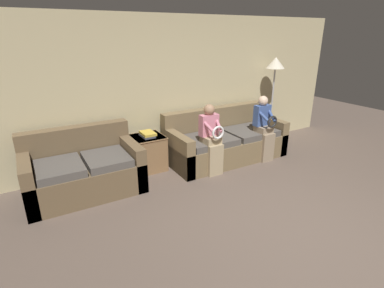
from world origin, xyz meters
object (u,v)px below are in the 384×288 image
object	(u,v)px
couch_side	(83,171)
floor_lamp	(275,69)
book_stack	(148,134)
child_left_seated	(212,137)
child_right_seated	(264,126)
couch_main	(225,142)
side_shelf	(148,152)

from	to	relation	value
couch_side	floor_lamp	bearing A→B (deg)	3.32
book_stack	child_left_seated	bearing A→B (deg)	-36.45
child_right_seated	book_stack	world-z (taller)	child_right_seated
couch_main	floor_lamp	world-z (taller)	floor_lamp
child_right_seated	book_stack	xyz separation A→B (m)	(-2.02, 0.64, -0.01)
couch_main	child_right_seated	distance (m)	0.79
couch_main	couch_side	world-z (taller)	couch_side
couch_main	child_right_seated	world-z (taller)	child_right_seated
couch_main	child_left_seated	bearing A→B (deg)	-144.37
couch_main	child_left_seated	world-z (taller)	child_left_seated
floor_lamp	couch_main	bearing A→B (deg)	-170.55
couch_side	child_left_seated	distance (m)	2.06
couch_side	child_right_seated	bearing A→B (deg)	-7.42
child_left_seated	side_shelf	xyz separation A→B (m)	(-0.87, 0.65, -0.33)
child_left_seated	side_shelf	world-z (taller)	child_left_seated
child_left_seated	side_shelf	size ratio (longest dim) A/B	1.93
couch_main	side_shelf	size ratio (longest dim) A/B	3.68
couch_side	book_stack	xyz separation A→B (m)	(1.13, 0.23, 0.31)
book_stack	floor_lamp	world-z (taller)	floor_lamp
couch_main	child_right_seated	size ratio (longest dim) A/B	1.87
couch_side	side_shelf	distance (m)	1.15
side_shelf	book_stack	bearing A→B (deg)	-65.54
book_stack	floor_lamp	distance (m)	2.94
couch_main	side_shelf	distance (m)	1.47
floor_lamp	couch_side	bearing A→B (deg)	-176.68
couch_main	book_stack	bearing A→B (deg)	171.12
child_right_seated	floor_lamp	size ratio (longest dim) A/B	0.66
book_stack	couch_main	bearing A→B (deg)	-8.88
couch_main	side_shelf	bearing A→B (deg)	170.66
child_right_seated	floor_lamp	bearing A→B (deg)	39.49
floor_lamp	book_stack	bearing A→B (deg)	179.98
couch_main	couch_side	size ratio (longest dim) A/B	1.37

